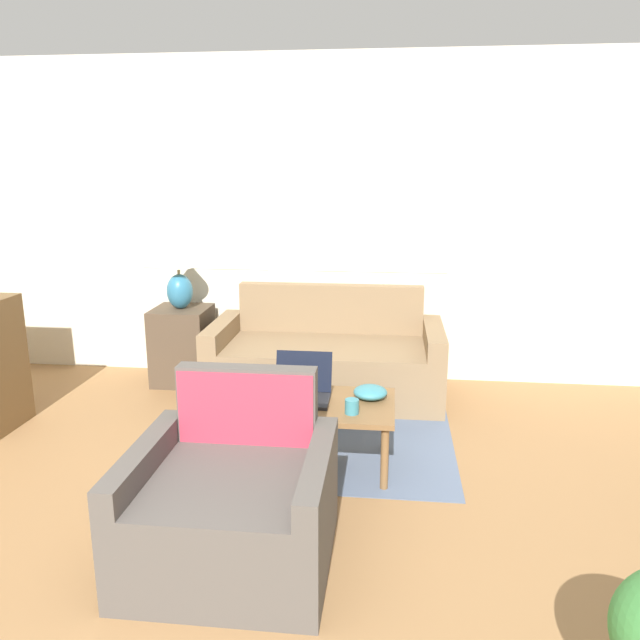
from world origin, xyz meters
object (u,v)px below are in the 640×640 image
(laptop, at_px, (302,389))
(snack_bowl, at_px, (370,392))
(couch, at_px, (327,361))
(cup_navy, at_px, (352,407))
(cup_yellow, at_px, (251,387))
(table_lamp, at_px, (179,270))
(coffee_table, at_px, (312,409))
(armchair, at_px, (234,504))

(laptop, xyz_separation_m, snack_bowl, (0.41, 0.05, -0.02))
(couch, bearing_deg, laptop, -91.35)
(cup_navy, bearing_deg, cup_yellow, 159.81)
(couch, bearing_deg, table_lamp, 174.32)
(cup_navy, bearing_deg, table_lamp, 134.82)
(table_lamp, distance_m, cup_navy, 2.17)
(couch, xyz_separation_m, cup_yellow, (-0.34, -1.15, 0.19))
(couch, relative_size, cup_yellow, 18.55)
(couch, distance_m, coffee_table, 1.23)
(armchair, distance_m, cup_yellow, 1.04)
(cup_yellow, bearing_deg, cup_navy, -20.19)
(cup_navy, xyz_separation_m, snack_bowl, (0.09, 0.25, -0.00))
(laptop, height_order, cup_yellow, laptop)
(snack_bowl, bearing_deg, armchair, -119.25)
(table_lamp, bearing_deg, cup_yellow, -55.77)
(couch, distance_m, laptop, 1.19)
(coffee_table, relative_size, cup_yellow, 10.07)
(coffee_table, xyz_separation_m, cup_yellow, (-0.38, 0.08, 0.09))
(couch, xyz_separation_m, armchair, (-0.20, -2.16, 0.00))
(couch, distance_m, armchair, 2.17)
(cup_navy, bearing_deg, laptop, 147.48)
(table_lamp, distance_m, cup_yellow, 1.61)
(cup_navy, distance_m, snack_bowl, 0.26)
(armchair, bearing_deg, cup_yellow, 98.09)
(table_lamp, relative_size, cup_navy, 6.55)
(couch, relative_size, cup_navy, 21.46)
(table_lamp, xyz_separation_m, cup_navy, (1.49, -1.49, -0.50))
(couch, height_order, snack_bowl, couch)
(table_lamp, bearing_deg, armchair, -66.19)
(couch, xyz_separation_m, coffee_table, (0.04, -1.23, 0.10))
(armchair, height_order, coffee_table, armchair)
(table_lamp, relative_size, snack_bowl, 2.70)
(coffee_table, distance_m, cup_yellow, 0.40)
(coffee_table, relative_size, laptop, 2.83)
(snack_bowl, bearing_deg, couch, 108.47)
(cup_navy, height_order, snack_bowl, cup_navy)
(couch, relative_size, coffee_table, 1.84)
(coffee_table, xyz_separation_m, cup_navy, (0.24, -0.15, 0.08))
(coffee_table, relative_size, cup_navy, 11.66)
(laptop, bearing_deg, snack_bowl, 6.61)
(coffee_table, bearing_deg, cup_yellow, 167.63)
(table_lamp, relative_size, cup_yellow, 5.66)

